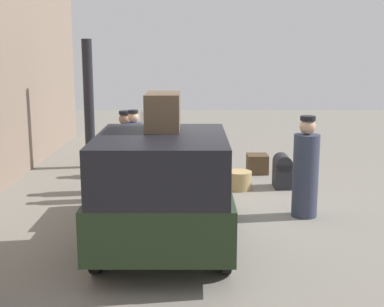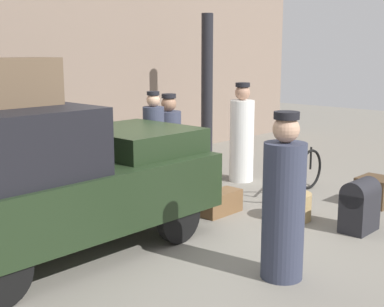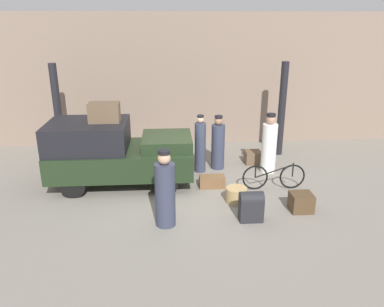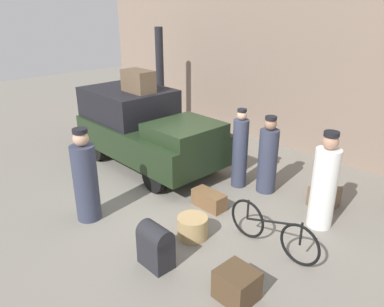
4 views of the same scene
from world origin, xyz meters
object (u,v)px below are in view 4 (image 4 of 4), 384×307
object	(u,v)px
porter_carrying_trunk	(324,185)
trunk_large_brown	(209,200)
trunk_barrel_dark	(156,245)
porter_standing_middle	(268,158)
wicker_basket	(193,227)
conductor_in_dark_uniform	(86,179)
porter_lifting_near_truck	(240,151)
trunk_on_truck_roof	(138,81)
trunk_wicker_pale	(237,285)
truck	(146,127)
suitcase_small_leather	(324,196)
bicycle	(272,230)

from	to	relation	value
porter_carrying_trunk	trunk_large_brown	world-z (taller)	porter_carrying_trunk
trunk_barrel_dark	porter_standing_middle	bearing A→B (deg)	95.89
wicker_basket	conductor_in_dark_uniform	world-z (taller)	conductor_in_dark_uniform
conductor_in_dark_uniform	trunk_large_brown	size ratio (longest dim) A/B	2.55
porter_lifting_near_truck	porter_carrying_trunk	xyz separation A→B (m)	(1.99, -0.15, 0.00)
porter_standing_middle	porter_lifting_near_truck	bearing A→B (deg)	-157.75
porter_standing_middle	trunk_on_truck_roof	xyz separation A→B (m)	(-3.10, -0.92, 1.25)
porter_standing_middle	trunk_wicker_pale	world-z (taller)	porter_standing_middle
wicker_basket	porter_lifting_near_truck	distance (m)	2.24
wicker_basket	trunk_wicker_pale	size ratio (longest dim) A/B	1.02
porter_standing_middle	trunk_on_truck_roof	bearing A→B (deg)	-163.54
truck	porter_standing_middle	xyz separation A→B (m)	(2.90, 0.92, -0.19)
suitcase_small_leather	trunk_on_truck_roof	world-z (taller)	trunk_on_truck_roof
porter_lifting_near_truck	trunk_on_truck_roof	world-z (taller)	trunk_on_truck_roof
wicker_basket	trunk_barrel_dark	bearing A→B (deg)	-79.90
trunk_barrel_dark	trunk_on_truck_roof	world-z (taller)	trunk_on_truck_roof
porter_lifting_near_truck	porter_standing_middle	xyz separation A→B (m)	(0.55, 0.22, -0.05)
trunk_large_brown	suitcase_small_leather	bearing A→B (deg)	48.58
porter_carrying_trunk	trunk_on_truck_roof	xyz separation A→B (m)	(-4.54, -0.54, 1.19)
trunk_barrel_dark	trunk_large_brown	bearing A→B (deg)	110.01
truck	conductor_in_dark_uniform	xyz separation A→B (m)	(1.34, -2.32, -0.15)
porter_standing_middle	suitcase_small_leather	size ratio (longest dim) A/B	3.37
bicycle	trunk_large_brown	size ratio (longest dim) A/B	2.47
truck	conductor_in_dark_uniform	world-z (taller)	truck
bicycle	trunk_large_brown	bearing A→B (deg)	172.23
wicker_basket	trunk_on_truck_roof	world-z (taller)	trunk_on_truck_roof
bicycle	porter_carrying_trunk	distance (m)	1.30
bicycle	conductor_in_dark_uniform	distance (m)	3.31
truck	trunk_large_brown	size ratio (longest dim) A/B	5.55
wicker_basket	porter_carrying_trunk	distance (m)	2.36
conductor_in_dark_uniform	trunk_on_truck_roof	distance (m)	3.03
porter_standing_middle	trunk_wicker_pale	size ratio (longest dim) A/B	3.22
porter_carrying_trunk	conductor_in_dark_uniform	size ratio (longest dim) A/B	1.02
wicker_basket	trunk_large_brown	world-z (taller)	wicker_basket
wicker_basket	trunk_on_truck_roof	size ratio (longest dim) A/B	0.66
wicker_basket	trunk_on_truck_roof	bearing A→B (deg)	157.60
porter_standing_middle	trunk_large_brown	size ratio (longest dim) A/B	2.40
porter_standing_middle	conductor_in_dark_uniform	xyz separation A→B (m)	(-1.57, -3.23, 0.04)
bicycle	suitcase_small_leather	distance (m)	1.91
trunk_large_brown	porter_carrying_trunk	bearing A→B (deg)	29.19
porter_standing_middle	trunk_on_truck_roof	size ratio (longest dim) A/B	2.07
suitcase_small_leather	trunk_barrel_dark	distance (m)	3.58
trunk_wicker_pale	suitcase_small_leather	bearing A→B (deg)	98.17
truck	bicycle	world-z (taller)	truck
conductor_in_dark_uniform	trunk_barrel_dark	world-z (taller)	conductor_in_dark_uniform
porter_carrying_trunk	porter_standing_middle	distance (m)	1.49
truck	wicker_basket	size ratio (longest dim) A/B	7.28
truck	bicycle	distance (m)	4.27
bicycle	trunk_barrel_dark	bearing A→B (deg)	-120.96
trunk_large_brown	conductor_in_dark_uniform	bearing A→B (deg)	-123.48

